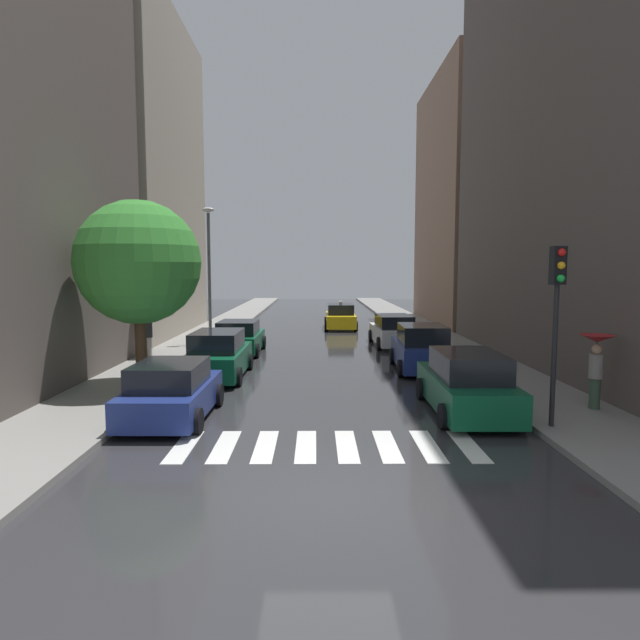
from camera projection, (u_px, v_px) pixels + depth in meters
ground_plane at (319, 333)px, 33.10m from camera, size 28.00×72.00×0.04m
sidewalk_left at (214, 331)px, 33.04m from camera, size 3.00×72.00×0.15m
sidewalk_right at (424, 331)px, 33.15m from camera, size 3.00×72.00×0.15m
crosswalk_stripes at (326, 446)px, 11.90m from camera, size 6.75×2.20×0.01m
building_left_mid at (130, 178)px, 31.08m from camera, size 6.00×13.11×18.28m
building_right_near at (617, 54)px, 19.95m from camera, size 6.00×20.78×23.75m
building_right_mid at (474, 202)px, 37.90m from camera, size 6.00×12.91×17.20m
parked_car_left_nearest at (171, 392)px, 13.95m from camera, size 2.14×4.03×1.53m
parked_car_left_second at (218, 356)px, 19.33m from camera, size 2.08×4.53×1.70m
parked_car_left_third at (239, 338)px, 24.87m from camera, size 2.20×4.10×1.53m
parked_car_right_nearest at (467, 385)px, 14.54m from camera, size 2.12×4.63×1.70m
parked_car_right_second at (422, 349)px, 20.70m from camera, size 2.22×4.23×1.78m
parked_car_right_third at (393, 331)px, 27.37m from camera, size 2.18×4.71×1.58m
taxi_midroad at (340, 317)px, 35.09m from camera, size 2.11×4.60×1.81m
pedestrian_foreground at (596, 357)px, 14.40m from camera, size 0.91×0.91×2.01m
pedestrian_near_tree at (148, 321)px, 22.87m from camera, size 1.16×1.16×2.04m
street_tree_left at (138, 263)px, 17.06m from camera, size 3.94×3.94×5.94m
traffic_light_right_corner at (557, 296)px, 12.63m from camera, size 0.30×0.42×4.30m
lamp_post_left at (209, 266)px, 26.81m from camera, size 0.60×0.28×6.79m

